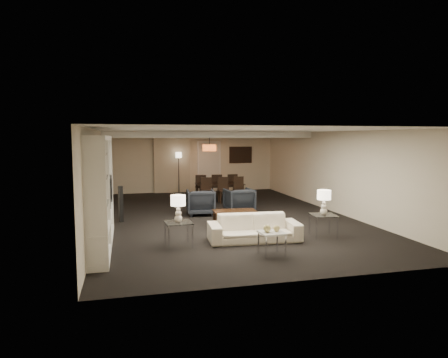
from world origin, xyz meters
TOP-DOWN VIEW (x-y plane):
  - floor at (0.00, 0.00)m, footprint 11.00×11.00m
  - ceiling at (0.00, 0.00)m, footprint 7.00×11.00m
  - wall_back at (0.00, 5.50)m, footprint 7.00×0.02m
  - wall_front at (0.00, -5.50)m, footprint 7.00×0.02m
  - wall_left at (-3.50, 0.00)m, footprint 0.02×11.00m
  - wall_right at (3.50, 0.00)m, footprint 0.02×11.00m
  - ceiling_soffit at (0.00, 3.50)m, footprint 7.00×4.00m
  - curtains at (-0.90, 5.42)m, footprint 1.50×0.12m
  - door at (0.70, 5.47)m, footprint 0.90×0.05m
  - painting at (2.10, 5.46)m, footprint 0.95×0.04m
  - media_unit at (-3.31, -2.60)m, footprint 0.38×3.40m
  - pendant_light at (0.30, 3.50)m, footprint 0.52×0.52m
  - sofa at (-0.03, -2.94)m, footprint 2.09×0.94m
  - coffee_table at (-0.03, -1.34)m, footprint 1.16×0.72m
  - armchair_left at (-0.63, 0.36)m, footprint 0.88×0.90m
  - armchair_right at (0.57, 0.36)m, footprint 0.87×0.89m
  - side_table_left at (-1.73, -2.94)m, footprint 0.58×0.58m
  - side_table_right at (1.67, -2.94)m, footprint 0.63×0.63m
  - table_lamp_left at (-1.73, -2.94)m, footprint 0.32×0.32m
  - table_lamp_right at (1.67, -2.94)m, footprint 0.35×0.35m
  - marble_table at (-0.03, -4.04)m, footprint 0.48×0.48m
  - gold_gourd_a at (-0.13, -4.04)m, footprint 0.15×0.15m
  - gold_gourd_b at (0.07, -4.04)m, footprint 0.13×0.13m
  - television at (-3.28, -1.72)m, footprint 1.13×0.15m
  - vase_blue at (-3.31, -3.61)m, footprint 0.16×0.16m
  - vase_amber at (-3.31, -3.35)m, footprint 0.17×0.17m
  - floor_speaker at (-2.95, -0.14)m, footprint 0.14×0.14m
  - dining_table at (0.57, 2.95)m, footprint 1.76×1.01m
  - chair_nl at (-0.03, 2.30)m, footprint 0.44×0.44m
  - chair_nm at (0.57, 2.30)m, footprint 0.43×0.43m
  - chair_nr at (1.17, 2.30)m, footprint 0.47×0.47m
  - chair_fl at (-0.03, 3.60)m, footprint 0.47×0.47m
  - chair_fm at (0.57, 3.60)m, footprint 0.43×0.43m
  - chair_fr at (1.17, 3.60)m, footprint 0.46×0.46m
  - floor_lamp at (-0.66, 5.11)m, footprint 0.29×0.29m

SIDE VIEW (x-z plane):
  - floor at x=0.00m, z-range 0.00..0.00m
  - coffee_table at x=-0.03m, z-range 0.00..0.40m
  - marble_table at x=-0.03m, z-range 0.00..0.47m
  - side_table_left at x=-1.73m, z-range 0.00..0.52m
  - side_table_right at x=1.67m, z-range 0.00..0.52m
  - sofa at x=-0.03m, z-range 0.00..0.59m
  - dining_table at x=0.57m, z-range 0.00..0.61m
  - armchair_left at x=-0.63m, z-range 0.00..0.76m
  - armchair_right at x=0.57m, z-range 0.00..0.76m
  - chair_nl at x=-0.03m, z-range 0.00..0.90m
  - chair_nm at x=0.57m, z-range 0.00..0.90m
  - chair_nr at x=1.17m, z-range 0.00..0.90m
  - chair_fl at x=-0.03m, z-range 0.00..0.90m
  - chair_fm at x=0.57m, z-range 0.00..0.90m
  - chair_fr at x=1.17m, z-range 0.00..0.90m
  - floor_speaker at x=-2.95m, z-range 0.00..1.00m
  - gold_gourd_b at x=0.07m, z-range 0.47..0.60m
  - gold_gourd_a at x=-0.13m, z-range 0.47..0.61m
  - table_lamp_left at x=-1.73m, z-range 0.52..1.10m
  - table_lamp_right at x=1.67m, z-range 0.52..1.10m
  - floor_lamp at x=-0.66m, z-range 0.00..1.71m
  - door at x=0.70m, z-range 0.00..2.10m
  - television at x=-3.28m, z-range 0.75..1.40m
  - vase_blue at x=-3.31m, z-range 1.06..1.22m
  - media_unit at x=-3.31m, z-range 0.00..2.35m
  - curtains at x=-0.90m, z-range 0.00..2.40m
  - wall_back at x=0.00m, z-range 0.00..2.50m
  - wall_front at x=0.00m, z-range 0.00..2.50m
  - wall_left at x=-3.50m, z-range 0.00..2.50m
  - wall_right at x=3.50m, z-range 0.00..2.50m
  - painting at x=2.10m, z-range 1.23..1.88m
  - vase_amber at x=-3.31m, z-range 1.56..1.73m
  - pendant_light at x=0.30m, z-range 1.80..2.04m
  - ceiling_soffit at x=0.00m, z-range 2.30..2.50m
  - ceiling at x=0.00m, z-range 2.49..2.51m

